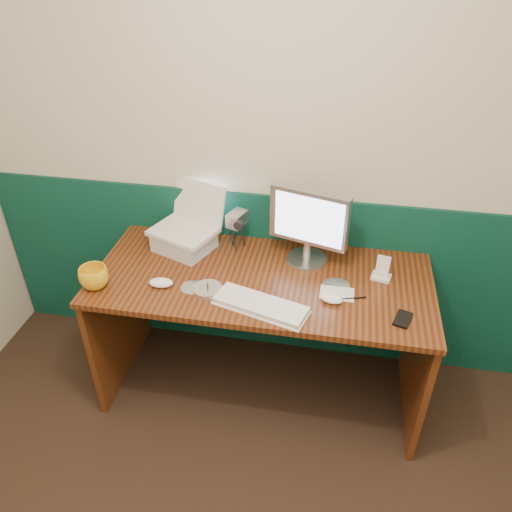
% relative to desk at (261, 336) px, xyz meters
% --- Properties ---
extents(back_wall, '(3.50, 0.04, 2.50)m').
position_rel_desk_xyz_m(back_wall, '(0.16, 0.37, 0.88)').
color(back_wall, beige).
rests_on(back_wall, ground).
extents(wainscot, '(3.48, 0.02, 1.00)m').
position_rel_desk_xyz_m(wainscot, '(0.16, 0.36, 0.12)').
color(wainscot, '#08362D').
rests_on(wainscot, ground).
extents(desk, '(1.60, 0.70, 0.75)m').
position_rel_desk_xyz_m(desk, '(0.00, 0.00, 0.00)').
color(desk, '#3E1A0B').
rests_on(desk, ground).
extents(laptop_riser, '(0.33, 0.31, 0.09)m').
position_rel_desk_xyz_m(laptop_riser, '(-0.43, 0.17, 0.42)').
color(laptop_riser, silver).
rests_on(laptop_riser, desk).
extents(laptop, '(0.37, 0.33, 0.26)m').
position_rel_desk_xyz_m(laptop, '(-0.43, 0.17, 0.59)').
color(laptop, white).
rests_on(laptop, laptop_riser).
extents(monitor, '(0.40, 0.21, 0.38)m').
position_rel_desk_xyz_m(monitor, '(0.19, 0.18, 0.57)').
color(monitor, '#B0B0B5').
rests_on(monitor, desk).
extents(keyboard, '(0.43, 0.25, 0.02)m').
position_rel_desk_xyz_m(keyboard, '(0.03, -0.22, 0.39)').
color(keyboard, white).
rests_on(keyboard, desk).
extents(mouse_right, '(0.11, 0.07, 0.03)m').
position_rel_desk_xyz_m(mouse_right, '(0.33, -0.13, 0.39)').
color(mouse_right, white).
rests_on(mouse_right, desk).
extents(mouse_left, '(0.12, 0.07, 0.04)m').
position_rel_desk_xyz_m(mouse_left, '(-0.44, -0.15, 0.39)').
color(mouse_left, white).
rests_on(mouse_left, desk).
extents(mug, '(0.14, 0.14, 0.10)m').
position_rel_desk_xyz_m(mug, '(-0.74, -0.21, 0.43)').
color(mug, gold).
rests_on(mug, desk).
extents(camcorder, '(0.14, 0.17, 0.22)m').
position_rel_desk_xyz_m(camcorder, '(-0.17, 0.24, 0.49)').
color(camcorder, '#BCBBC1').
rests_on(camcorder, desk).
extents(cd_spindle, '(0.13, 0.13, 0.03)m').
position_rel_desk_xyz_m(cd_spindle, '(-0.22, -0.16, 0.39)').
color(cd_spindle, silver).
rests_on(cd_spindle, desk).
extents(cd_loose_a, '(0.11, 0.11, 0.00)m').
position_rel_desk_xyz_m(cd_loose_a, '(-0.30, -0.14, 0.38)').
color(cd_loose_a, '#B1B8C2').
rests_on(cd_loose_a, desk).
extents(cd_loose_b, '(0.13, 0.13, 0.00)m').
position_rel_desk_xyz_m(cd_loose_b, '(0.35, -0.01, 0.38)').
color(cd_loose_b, silver).
rests_on(cd_loose_b, desk).
extents(pen, '(0.13, 0.05, 0.01)m').
position_rel_desk_xyz_m(pen, '(0.42, -0.09, 0.38)').
color(pen, black).
rests_on(pen, desk).
extents(papers, '(0.15, 0.10, 0.00)m').
position_rel_desk_xyz_m(papers, '(0.36, -0.06, 0.38)').
color(papers, white).
rests_on(papers, desk).
extents(dock, '(0.10, 0.09, 0.02)m').
position_rel_desk_xyz_m(dock, '(0.55, 0.09, 0.38)').
color(dock, white).
rests_on(dock, desk).
extents(music_player, '(0.07, 0.04, 0.11)m').
position_rel_desk_xyz_m(music_player, '(0.55, 0.09, 0.44)').
color(music_player, white).
rests_on(music_player, dock).
extents(pda, '(0.09, 0.12, 0.01)m').
position_rel_desk_xyz_m(pda, '(0.64, -0.19, 0.38)').
color(pda, black).
rests_on(pda, desk).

